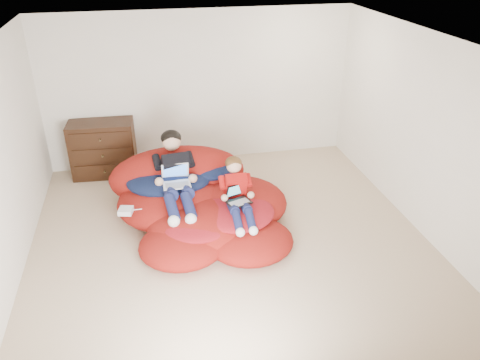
{
  "coord_description": "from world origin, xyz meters",
  "views": [
    {
      "loc": [
        -0.92,
        -4.89,
        3.54
      ],
      "look_at": [
        0.2,
        0.28,
        0.7
      ],
      "focal_mm": 35.0,
      "sensor_mm": 36.0,
      "label": 1
    }
  ],
  "objects_px": {
    "younger_boy": "(237,190)",
    "laptop_white": "(176,178)",
    "dresser": "(103,149)",
    "laptop_black": "(238,197)",
    "beanbag_pile": "(197,202)",
    "older_boy": "(175,171)"
  },
  "relations": [
    {
      "from": "older_boy",
      "to": "laptop_black",
      "type": "height_order",
      "value": "older_boy"
    },
    {
      "from": "beanbag_pile",
      "to": "laptop_black",
      "type": "distance_m",
      "value": 0.72
    },
    {
      "from": "older_boy",
      "to": "dresser",
      "type": "bearing_deg",
      "value": 124.03
    },
    {
      "from": "dresser",
      "to": "younger_boy",
      "type": "bearing_deg",
      "value": -49.77
    },
    {
      "from": "dresser",
      "to": "beanbag_pile",
      "type": "xyz_separation_m",
      "value": [
        1.28,
        -1.65,
        -0.18
      ]
    },
    {
      "from": "beanbag_pile",
      "to": "laptop_black",
      "type": "xyz_separation_m",
      "value": [
        0.47,
        -0.47,
        0.28
      ]
    },
    {
      "from": "younger_boy",
      "to": "laptop_black",
      "type": "bearing_deg",
      "value": -90.0
    },
    {
      "from": "older_boy",
      "to": "laptop_black",
      "type": "xyz_separation_m",
      "value": [
        0.73,
        -0.6,
        -0.15
      ]
    },
    {
      "from": "laptop_white",
      "to": "laptop_black",
      "type": "relative_size",
      "value": 0.98
    },
    {
      "from": "older_boy",
      "to": "laptop_black",
      "type": "relative_size",
      "value": 3.69
    },
    {
      "from": "younger_boy",
      "to": "laptop_white",
      "type": "xyz_separation_m",
      "value": [
        -0.73,
        0.44,
        0.03
      ]
    },
    {
      "from": "dresser",
      "to": "laptop_black",
      "type": "xyz_separation_m",
      "value": [
        1.76,
        -2.12,
        0.1
      ]
    },
    {
      "from": "beanbag_pile",
      "to": "laptop_black",
      "type": "bearing_deg",
      "value": -44.5
    },
    {
      "from": "older_boy",
      "to": "laptop_black",
      "type": "distance_m",
      "value": 0.96
    },
    {
      "from": "dresser",
      "to": "laptop_white",
      "type": "bearing_deg",
      "value": -57.95
    },
    {
      "from": "older_boy",
      "to": "laptop_white",
      "type": "height_order",
      "value": "older_boy"
    },
    {
      "from": "younger_boy",
      "to": "beanbag_pile",
      "type": "bearing_deg",
      "value": 138.22
    },
    {
      "from": "younger_boy",
      "to": "laptop_white",
      "type": "height_order",
      "value": "younger_boy"
    },
    {
      "from": "older_boy",
      "to": "laptop_black",
      "type": "bearing_deg",
      "value": -39.42
    },
    {
      "from": "dresser",
      "to": "younger_boy",
      "type": "xyz_separation_m",
      "value": [
        1.76,
        -2.07,
        0.17
      ]
    },
    {
      "from": "laptop_white",
      "to": "laptop_black",
      "type": "xyz_separation_m",
      "value": [
        0.73,
        -0.48,
        -0.1
      ]
    },
    {
      "from": "laptop_black",
      "to": "dresser",
      "type": "bearing_deg",
      "value": 129.66
    }
  ]
}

